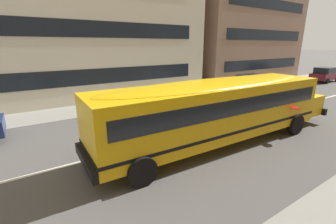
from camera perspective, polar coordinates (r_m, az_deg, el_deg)
ground_plane at (r=11.56m, az=8.34°, el=-4.54°), size 400.00×400.00×0.00m
sidewalk_far at (r=17.18m, az=-7.29°, el=2.50°), size 120.00×3.00×0.01m
lane_centreline at (r=11.56m, az=8.34°, el=-4.52°), size 110.00×0.16×0.01m
school_bus at (r=9.83m, az=12.99°, el=1.46°), size 12.38×3.17×2.75m
parked_car_green_by_entrance at (r=21.21m, az=20.09°, el=6.61°), size 3.93×1.93×1.64m
parked_car_maroon_under_tree at (r=31.88m, az=34.44°, el=7.74°), size 3.96×1.99×1.64m
apartment_block_far_centre at (r=33.63m, az=14.24°, el=23.07°), size 15.52×12.98×16.50m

